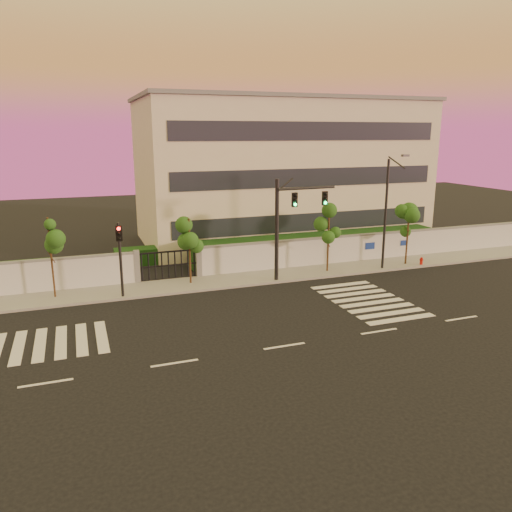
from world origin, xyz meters
The scene contains 14 objects.
ground centered at (0.00, 0.00, 0.00)m, with size 120.00×120.00×0.00m, color black.
sidewalk centered at (0.00, 10.50, 0.07)m, with size 60.00×3.00×0.15m, color gray.
perimeter_wall centered at (0.10, 12.00, 1.07)m, with size 60.00×0.36×2.20m.
hedge_row centered at (1.17, 14.74, 0.82)m, with size 41.00×4.25×1.80m.
institutional_building centered at (9.00, 21.99, 6.16)m, with size 24.40×12.40×12.25m.
road_markings centered at (-1.58, 3.76, 0.01)m, with size 57.00×7.62×0.02m.
street_tree_c centered at (-9.86, 10.62, 3.53)m, with size 1.32×1.05×4.80m.
street_tree_d centered at (-1.85, 10.67, 3.13)m, with size 1.53×1.22×4.25m.
street_tree_e centered at (7.60, 10.19, 3.40)m, with size 1.47×1.17×4.61m.
street_tree_f centered at (13.86, 9.96, 3.24)m, with size 1.60×1.27×4.39m.
traffic_signal_main centered at (4.32, 9.42, 4.18)m, with size 4.18×0.49×6.61m.
traffic_signal_secondary centered at (-6.18, 9.36, 2.84)m, with size 0.35×0.34×4.48m.
streetlight_east centered at (11.57, 9.35, 4.35)m, with size 0.48×1.94×8.05m.
fire_hydrant centered at (14.74, 9.34, 0.34)m, with size 0.27×0.26×0.69m.
Camera 1 is at (-8.39, -19.17, 9.39)m, focal length 35.00 mm.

